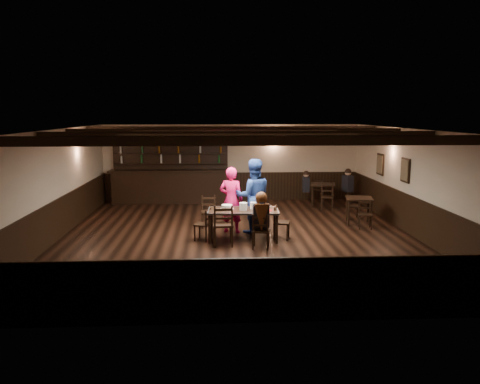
{
  "coord_description": "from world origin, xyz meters",
  "views": [
    {
      "loc": [
        -0.55,
        -11.55,
        3.11
      ],
      "look_at": [
        0.06,
        0.2,
        1.11
      ],
      "focal_mm": 35.0,
      "sensor_mm": 36.0,
      "label": 1
    }
  ],
  "objects_px": {
    "bar_counter": "(171,182)",
    "cake": "(227,207)",
    "woman_pink": "(231,200)",
    "dining_table": "(243,212)",
    "chair_near_left": "(223,222)",
    "chair_near_right": "(261,229)",
    "man_blue": "(253,196)"
  },
  "relations": [
    {
      "from": "woman_pink",
      "to": "man_blue",
      "type": "distance_m",
      "value": 0.58
    },
    {
      "from": "man_blue",
      "to": "bar_counter",
      "type": "distance_m",
      "value": 5.06
    },
    {
      "from": "chair_near_left",
      "to": "chair_near_right",
      "type": "height_order",
      "value": "chair_near_left"
    },
    {
      "from": "dining_table",
      "to": "cake",
      "type": "relative_size",
      "value": 5.32
    },
    {
      "from": "chair_near_left",
      "to": "woman_pink",
      "type": "height_order",
      "value": "woman_pink"
    },
    {
      "from": "woman_pink",
      "to": "cake",
      "type": "relative_size",
      "value": 5.18
    },
    {
      "from": "dining_table",
      "to": "chair_near_left",
      "type": "height_order",
      "value": "chair_near_left"
    },
    {
      "from": "chair_near_right",
      "to": "man_blue",
      "type": "height_order",
      "value": "man_blue"
    },
    {
      "from": "dining_table",
      "to": "chair_near_right",
      "type": "relative_size",
      "value": 2.14
    },
    {
      "from": "woman_pink",
      "to": "chair_near_right",
      "type": "bearing_deg",
      "value": 129.27
    },
    {
      "from": "cake",
      "to": "chair_near_right",
      "type": "bearing_deg",
      "value": -52.78
    },
    {
      "from": "chair_near_right",
      "to": "dining_table",
      "type": "bearing_deg",
      "value": 112.22
    },
    {
      "from": "chair_near_left",
      "to": "chair_near_right",
      "type": "relative_size",
      "value": 1.2
    },
    {
      "from": "chair_near_right",
      "to": "bar_counter",
      "type": "relative_size",
      "value": 0.2
    },
    {
      "from": "chair_near_left",
      "to": "bar_counter",
      "type": "relative_size",
      "value": 0.24
    },
    {
      "from": "cake",
      "to": "bar_counter",
      "type": "relative_size",
      "value": 0.08
    },
    {
      "from": "chair_near_left",
      "to": "woman_pink",
      "type": "relative_size",
      "value": 0.58
    },
    {
      "from": "dining_table",
      "to": "bar_counter",
      "type": "height_order",
      "value": "bar_counter"
    },
    {
      "from": "bar_counter",
      "to": "cake",
      "type": "bearing_deg",
      "value": -69.46
    },
    {
      "from": "chair_near_right",
      "to": "cake",
      "type": "height_order",
      "value": "cake"
    },
    {
      "from": "man_blue",
      "to": "bar_counter",
      "type": "xyz_separation_m",
      "value": [
        -2.54,
        4.37,
        -0.24
      ]
    },
    {
      "from": "chair_near_right",
      "to": "man_blue",
      "type": "bearing_deg",
      "value": 91.78
    },
    {
      "from": "woman_pink",
      "to": "bar_counter",
      "type": "xyz_separation_m",
      "value": [
        -1.97,
        4.32,
        -0.14
      ]
    },
    {
      "from": "woman_pink",
      "to": "bar_counter",
      "type": "height_order",
      "value": "bar_counter"
    },
    {
      "from": "man_blue",
      "to": "chair_near_right",
      "type": "bearing_deg",
      "value": 87.12
    },
    {
      "from": "woman_pink",
      "to": "bar_counter",
      "type": "bearing_deg",
      "value": -47.54
    },
    {
      "from": "chair_near_left",
      "to": "chair_near_right",
      "type": "bearing_deg",
      "value": -17.08
    },
    {
      "from": "dining_table",
      "to": "man_blue",
      "type": "distance_m",
      "value": 0.79
    },
    {
      "from": "chair_near_left",
      "to": "man_blue",
      "type": "relative_size",
      "value": 0.52
    },
    {
      "from": "woman_pink",
      "to": "cake",
      "type": "distance_m",
      "value": 0.62
    },
    {
      "from": "chair_near_right",
      "to": "bar_counter",
      "type": "height_order",
      "value": "bar_counter"
    },
    {
      "from": "chair_near_left",
      "to": "cake",
      "type": "xyz_separation_m",
      "value": [
        0.11,
        0.72,
        0.21
      ]
    }
  ]
}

